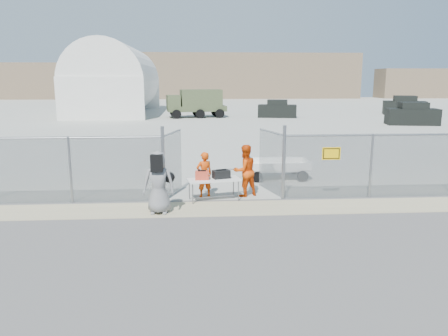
{
  "coord_description": "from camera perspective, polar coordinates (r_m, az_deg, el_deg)",
  "views": [
    {
      "loc": [
        -0.94,
        -12.14,
        4.01
      ],
      "look_at": [
        0.0,
        2.0,
        1.1
      ],
      "focal_mm": 35.0,
      "sensor_mm": 36.0,
      "label": 1
    }
  ],
  "objects": [
    {
      "name": "visitor",
      "position": [
        13.22,
        -8.54,
        -1.89
      ],
      "size": [
        0.98,
        0.67,
        1.91
      ],
      "primitive_type": "imported",
      "rotation": [
        0.0,
        0.0,
        -0.07
      ],
      "color": "gray",
      "rests_on": "ground"
    },
    {
      "name": "military_truck",
      "position": [
        46.02,
        -3.6,
        8.39
      ],
      "size": [
        6.31,
        3.09,
        2.89
      ],
      "primitive_type": null,
      "rotation": [
        0.0,
        0.0,
        0.15
      ],
      "color": "#485433",
      "rests_on": "ground"
    },
    {
      "name": "tarmac_inside",
      "position": [
        54.29,
        -2.83,
        7.37
      ],
      "size": [
        160.0,
        80.0,
        0.01
      ],
      "primitive_type": "cube",
      "color": "#A8A99D",
      "rests_on": "ground"
    },
    {
      "name": "utility_trailer",
      "position": [
        17.96,
        6.91,
        -0.08
      ],
      "size": [
        3.31,
        1.72,
        0.8
      ],
      "primitive_type": null,
      "rotation": [
        0.0,
        0.0,
        0.01
      ],
      "color": "white",
      "rests_on": "ground"
    },
    {
      "name": "ground",
      "position": [
        12.82,
        0.6,
        -6.63
      ],
      "size": [
        160.0,
        160.0,
        0.0
      ],
      "primitive_type": "plane",
      "color": "#595555"
    },
    {
      "name": "orange_bag",
      "position": [
        14.42,
        -2.89,
        -0.96
      ],
      "size": [
        0.45,
        0.31,
        0.28
      ],
      "primitive_type": "cube",
      "rotation": [
        0.0,
        0.0,
        -0.04
      ],
      "color": "#DC442A",
      "rests_on": "folding_table"
    },
    {
      "name": "parked_vehicle_near",
      "position": [
        46.31,
        6.97,
        7.67
      ],
      "size": [
        4.23,
        2.54,
        1.79
      ],
      "primitive_type": null,
      "rotation": [
        0.0,
        0.0,
        -0.2
      ],
      "color": "black",
      "rests_on": "ground"
    },
    {
      "name": "folding_table",
      "position": [
        14.58,
        -1.35,
        -2.85
      ],
      "size": [
        1.85,
        1.05,
        0.74
      ],
      "primitive_type": null,
      "rotation": [
        0.0,
        0.0,
        0.2
      ],
      "color": "white",
      "rests_on": "ground"
    },
    {
      "name": "parked_vehicle_far",
      "position": [
        41.91,
        23.38,
        6.51
      ],
      "size": [
        4.57,
        2.68,
        1.94
      ],
      "primitive_type": null,
      "rotation": [
        0.0,
        0.0,
        -0.18
      ],
      "color": "black",
      "rests_on": "ground"
    },
    {
      "name": "distant_hills",
      "position": [
        90.33,
        -0.04,
        11.93
      ],
      "size": [
        140.0,
        6.0,
        9.0
      ],
      "primitive_type": null,
      "color": "#7F684F",
      "rests_on": "ground"
    },
    {
      "name": "quonset_hangar",
      "position": [
        52.92,
        -13.94,
        11.27
      ],
      "size": [
        9.0,
        18.0,
        8.0
      ],
      "primitive_type": null,
      "color": "white",
      "rests_on": "ground"
    },
    {
      "name": "security_worker_left",
      "position": [
        14.94,
        -2.6,
        -0.87
      ],
      "size": [
        0.67,
        0.55,
        1.57
      ],
      "primitive_type": "imported",
      "rotation": [
        0.0,
        0.0,
        3.49
      ],
      "color": "#DB4408",
      "rests_on": "ground"
    },
    {
      "name": "dirt_strip",
      "position": [
        13.77,
        0.28,
        -5.3
      ],
      "size": [
        44.0,
        1.6,
        0.01
      ],
      "primitive_type": "cube",
      "color": "tan",
      "rests_on": "ground"
    },
    {
      "name": "black_duffel",
      "position": [
        14.57,
        -0.36,
        -0.82
      ],
      "size": [
        0.63,
        0.47,
        0.27
      ],
      "primitive_type": "cube",
      "rotation": [
        0.0,
        0.0,
        0.29
      ],
      "color": "black",
      "rests_on": "folding_table"
    },
    {
      "name": "parked_vehicle_mid",
      "position": [
        53.8,
        22.51,
        7.56
      ],
      "size": [
        4.97,
        3.45,
        2.05
      ],
      "primitive_type": null,
      "rotation": [
        0.0,
        0.0,
        -0.34
      ],
      "color": "black",
      "rests_on": "ground"
    },
    {
      "name": "security_worker_right",
      "position": [
        15.02,
        2.73,
        -0.35
      ],
      "size": [
        1.08,
        0.99,
        1.8
      ],
      "primitive_type": "imported",
      "rotation": [
        0.0,
        0.0,
        3.57
      ],
      "color": "#DB4408",
      "rests_on": "ground"
    },
    {
      "name": "chain_link_fence",
      "position": [
        14.46,
        0.0,
        -0.0
      ],
      "size": [
        40.0,
        0.2,
        2.2
      ],
      "primitive_type": null,
      "color": "gray",
      "rests_on": "ground"
    }
  ]
}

